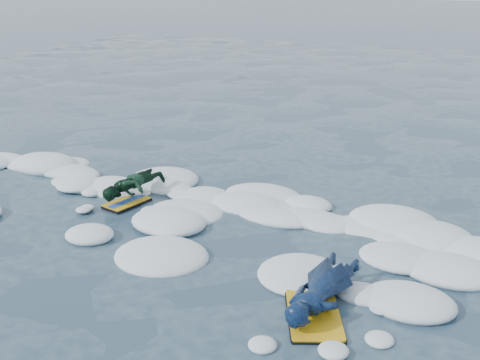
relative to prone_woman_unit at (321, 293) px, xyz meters
name	(u,v)px	position (x,y,z in m)	size (l,w,h in m)	color
ground	(186,247)	(-2.01, 0.70, -0.20)	(120.00, 120.00, 0.00)	#1B2D42
foam_band	(222,218)	(-2.01, 1.73, -0.20)	(12.00, 3.10, 0.30)	white
prone_woman_unit	(321,293)	(0.00, 0.00, 0.00)	(0.90, 1.57, 0.38)	black
prone_child_unit	(133,188)	(-3.54, 1.78, 0.01)	(0.79, 1.17, 0.41)	black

